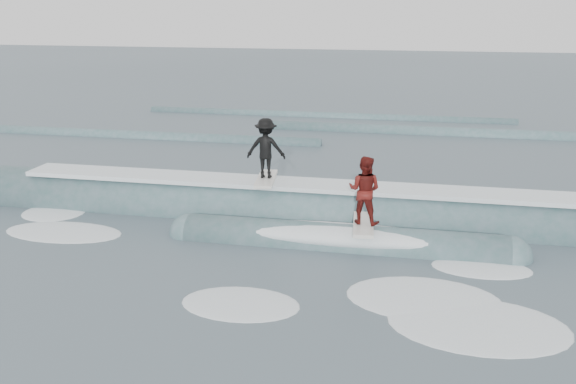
# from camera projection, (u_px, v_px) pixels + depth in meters

# --- Properties ---
(ground) EXTENTS (160.00, 160.00, 0.00)m
(ground) POSITION_uv_depth(u_px,v_px,m) (270.00, 256.00, 17.24)
(ground) COLOR #384851
(ground) RESTS_ON ground
(breaking_wave) EXTENTS (22.87, 3.85, 2.14)m
(breaking_wave) POSITION_uv_depth(u_px,v_px,m) (302.00, 220.00, 19.97)
(breaking_wave) COLOR #396061
(breaking_wave) RESTS_ON ground
(surfer_black) EXTENTS (1.26, 2.05, 1.98)m
(surfer_black) POSITION_uv_depth(u_px,v_px,m) (266.00, 150.00, 20.00)
(surfer_black) COLOR silver
(surfer_black) RESTS_ON ground
(surfer_red) EXTENTS (1.04, 2.04, 1.98)m
(surfer_red) POSITION_uv_depth(u_px,v_px,m) (364.00, 193.00, 17.43)
(surfer_red) COLOR silver
(surfer_red) RESTS_ON ground
(whitewater) EXTENTS (15.72, 6.90, 0.10)m
(whitewater) POSITION_uv_depth(u_px,v_px,m) (279.00, 273.00, 16.11)
(whitewater) COLOR white
(whitewater) RESTS_ON ground
(far_swells) EXTENTS (40.72, 8.65, 0.80)m
(far_swells) POSITION_uv_depth(u_px,v_px,m) (322.00, 131.00, 34.08)
(far_swells) COLOR #396061
(far_swells) RESTS_ON ground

